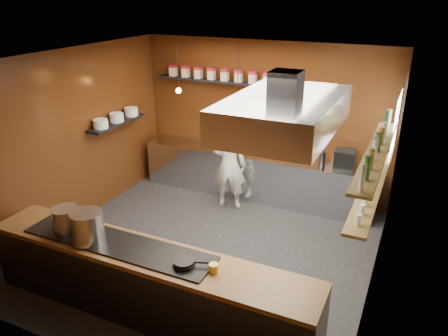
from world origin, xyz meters
The scene contains 26 objects.
floor centered at (0.00, 0.00, 0.00)m, with size 5.00×5.00×0.00m, color black.
back_wall centered at (0.00, 2.50, 1.50)m, with size 5.00×5.00×0.00m, color #341809.
left_wall centered at (-2.50, 0.00, 1.50)m, with size 5.00×5.00×0.00m, color #341809.
right_wall centered at (2.50, 0.00, 1.50)m, with size 5.00×5.00×0.00m, color brown.
ceiling centered at (0.00, 0.00, 3.00)m, with size 5.00×5.00×0.00m, color silver.
window_pane centered at (2.45, 1.70, 1.90)m, with size 1.00×1.00×0.00m, color white.
prep_counter centered at (0.00, 2.17, 0.45)m, with size 4.60×0.65×0.90m, color silver.
pass_counter centered at (0.00, -1.60, 0.47)m, with size 4.40×0.72×0.94m.
tin_shelf centered at (-0.90, 2.36, 2.20)m, with size 2.60×0.26×0.04m, color black.
plate_shelf centered at (-2.34, 1.00, 1.55)m, with size 0.30×1.40×0.04m, color black.
bottle_shelf_upper centered at (2.34, 0.30, 1.92)m, with size 0.26×2.80×0.04m, color olive.
bottle_shelf_lower centered at (2.34, 0.30, 1.45)m, with size 0.26×2.80×0.04m, color olive.
extractor_hood centered at (1.30, -0.40, 2.51)m, with size 1.20×2.00×0.72m.
pendant_left centered at (-1.40, 1.70, 2.15)m, with size 0.10×0.10×0.95m.
pendant_right centered at (-0.20, 1.70, 2.15)m, with size 0.10×0.10×0.95m.
storage_tins centered at (-0.75, 2.36, 2.33)m, with size 2.43×0.13×0.22m.
plate_stacks centered at (-2.34, 1.00, 1.65)m, with size 0.26×1.16×0.16m.
bottles centered at (2.34, 0.30, 2.06)m, with size 0.06×2.66×0.24m.
wine_glasses centered at (2.34, 0.30, 1.53)m, with size 0.07×2.37×0.13m.
stockpot_large centered at (-0.76, -1.70, 1.14)m, with size 0.40×0.40×0.39m, color silver.
stockpot_small centered at (-1.16, -1.63, 1.11)m, with size 0.35×0.35×0.33m, color #B1B4B8.
utensil_crock centered at (-0.66, -1.67, 1.02)m, with size 0.13×0.13×0.16m, color #B0B3B8.
frying_pan centered at (0.60, -1.66, 0.97)m, with size 0.42×0.26×0.07m.
butter_jar centered at (0.94, -1.60, 0.97)m, with size 0.11×0.11×0.10m, color yellow.
espresso_machine centered at (1.69, 2.12, 1.08)m, with size 0.35×0.33×0.35m, color black.
chef centered at (-0.29, 1.54, 0.85)m, with size 0.62×0.41×1.70m, color white.
Camera 1 is at (2.77, -5.26, 3.88)m, focal length 35.00 mm.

